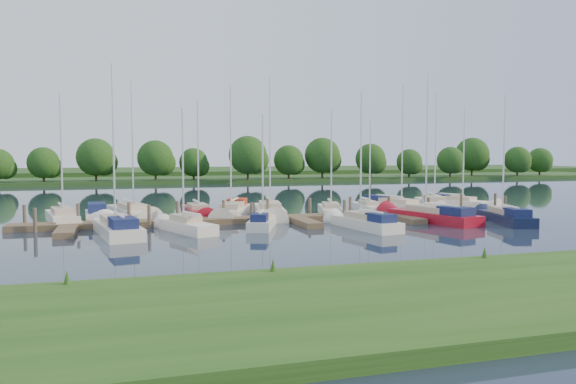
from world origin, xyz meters
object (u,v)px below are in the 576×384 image
object	(u,v)px
motorboat	(97,216)
sailboat_n_0	(63,219)
sailboat_s_2	(262,223)
dock	(297,219)
sailboat_n_5	(270,213)

from	to	relation	value
motorboat	sailboat_n_0	bearing A→B (deg)	20.62
motorboat	sailboat_s_2	world-z (taller)	sailboat_s_2
dock	motorboat	world-z (taller)	motorboat
dock	sailboat_n_5	size ratio (longest dim) A/B	3.47
sailboat_n_0	motorboat	xyz separation A→B (m)	(2.36, 1.08, 0.06)
motorboat	sailboat_s_2	xyz separation A→B (m)	(11.11, -7.77, -0.02)
dock	motorboat	bearing A→B (deg)	160.02
dock	sailboat_n_0	size ratio (longest dim) A/B	4.08
dock	sailboat_n_5	distance (m)	4.01
dock	sailboat_s_2	size ratio (longest dim) A/B	4.89
dock	sailboat_s_2	distance (m)	4.16
sailboat_s_2	sailboat_n_5	bearing A→B (deg)	91.22
motorboat	sailboat_s_2	distance (m)	13.55
sailboat_n_0	sailboat_n_5	distance (m)	15.72
sailboat_s_2	motorboat	bearing A→B (deg)	165.59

